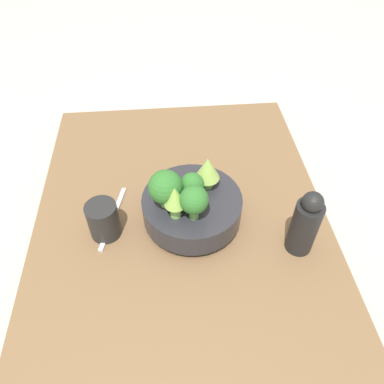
{
  "coord_description": "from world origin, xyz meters",
  "views": [
    {
      "loc": [
        0.53,
        -0.02,
        0.7
      ],
      "look_at": [
        -0.01,
        0.02,
        0.13
      ],
      "focal_mm": 35.0,
      "sensor_mm": 36.0,
      "label": 1
    }
  ],
  "objects_px": {
    "fork": "(113,218)",
    "bowl": "(192,208)",
    "pepper_mill": "(305,224)",
    "cup": "(103,220)"
  },
  "relations": [
    {
      "from": "fork",
      "to": "bowl",
      "type": "bearing_deg",
      "value": 84.18
    },
    {
      "from": "bowl",
      "to": "fork",
      "type": "height_order",
      "value": "bowl"
    },
    {
      "from": "pepper_mill",
      "to": "fork",
      "type": "relative_size",
      "value": 0.89
    },
    {
      "from": "bowl",
      "to": "pepper_mill",
      "type": "height_order",
      "value": "pepper_mill"
    },
    {
      "from": "bowl",
      "to": "pepper_mill",
      "type": "distance_m",
      "value": 0.24
    },
    {
      "from": "cup",
      "to": "bowl",
      "type": "bearing_deg",
      "value": 95.99
    },
    {
      "from": "bowl",
      "to": "cup",
      "type": "distance_m",
      "value": 0.19
    },
    {
      "from": "bowl",
      "to": "fork",
      "type": "distance_m",
      "value": 0.18
    },
    {
      "from": "bowl",
      "to": "pepper_mill",
      "type": "relative_size",
      "value": 1.34
    },
    {
      "from": "pepper_mill",
      "to": "fork",
      "type": "height_order",
      "value": "pepper_mill"
    }
  ]
}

